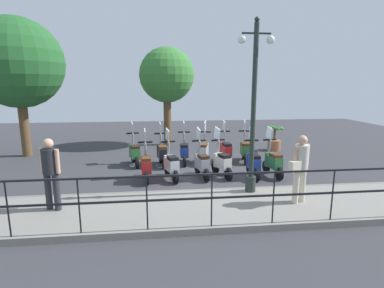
% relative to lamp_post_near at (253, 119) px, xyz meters
% --- Properties ---
extents(ground_plane, '(28.00, 28.00, 0.00)m').
position_rel_lamp_post_near_xyz_m(ground_plane, '(2.40, 0.72, -2.03)').
color(ground_plane, '#38383D').
extents(promenade_walkway, '(2.20, 20.00, 0.15)m').
position_rel_lamp_post_near_xyz_m(promenade_walkway, '(-0.75, 0.72, -1.96)').
color(promenade_walkway, gray).
rests_on(promenade_walkway, ground_plane).
extents(fence_railing, '(0.04, 16.03, 1.07)m').
position_rel_lamp_post_near_xyz_m(fence_railing, '(-1.80, 0.72, -1.14)').
color(fence_railing, black).
rests_on(fence_railing, promenade_walkway).
extents(lamp_post_near, '(0.26, 0.90, 4.25)m').
position_rel_lamp_post_near_xyz_m(lamp_post_near, '(0.00, 0.00, 0.00)').
color(lamp_post_near, '#232D28').
rests_on(lamp_post_near, promenade_walkway).
extents(pedestrian_with_bag, '(0.49, 0.60, 1.59)m').
position_rel_lamp_post_near_xyz_m(pedestrian_with_bag, '(-0.86, -0.87, -0.95)').
color(pedestrian_with_bag, beige).
rests_on(pedestrian_with_bag, promenade_walkway).
extents(pedestrian_distant, '(0.42, 0.46, 1.59)m').
position_rel_lamp_post_near_xyz_m(pedestrian_distant, '(-0.63, 4.66, -0.95)').
color(pedestrian_distant, '#28282D').
rests_on(pedestrian_distant, promenade_walkway).
extents(tree_large, '(3.44, 3.44, 5.37)m').
position_rel_lamp_post_near_xyz_m(tree_large, '(5.37, 7.64, 1.61)').
color(tree_large, brown).
rests_on(tree_large, ground_plane).
extents(tree_distant, '(2.54, 2.54, 4.54)m').
position_rel_lamp_post_near_xyz_m(tree_distant, '(7.05, 1.89, 1.21)').
color(tree_distant, brown).
rests_on(tree_distant, ground_plane).
extents(potted_palm, '(1.06, 0.66, 1.05)m').
position_rel_lamp_post_near_xyz_m(potted_palm, '(5.26, -2.71, -1.59)').
color(potted_palm, '#9E5B3D').
rests_on(potted_palm, ground_plane).
extents(scooter_near_0, '(1.23, 0.45, 1.54)m').
position_rel_lamp_post_near_xyz_m(scooter_near_0, '(1.61, -1.23, -1.55)').
color(scooter_near_0, black).
rests_on(scooter_near_0, ground_plane).
extents(scooter_near_1, '(1.23, 0.44, 1.54)m').
position_rel_lamp_post_near_xyz_m(scooter_near_1, '(1.56, -0.57, -1.55)').
color(scooter_near_1, black).
rests_on(scooter_near_1, ground_plane).
extents(scooter_near_2, '(1.20, 0.55, 1.54)m').
position_rel_lamp_post_near_xyz_m(scooter_near_2, '(1.74, 0.38, -1.55)').
color(scooter_near_2, black).
rests_on(scooter_near_2, ground_plane).
extents(scooter_near_3, '(1.22, 0.48, 1.54)m').
position_rel_lamp_post_near_xyz_m(scooter_near_3, '(1.70, 1.02, -1.55)').
color(scooter_near_3, black).
rests_on(scooter_near_3, ground_plane).
extents(scooter_near_4, '(1.21, 0.53, 1.54)m').
position_rel_lamp_post_near_xyz_m(scooter_near_4, '(1.63, 1.97, -1.55)').
color(scooter_near_4, black).
rests_on(scooter_near_4, ground_plane).
extents(scooter_near_5, '(1.23, 0.44, 1.54)m').
position_rel_lamp_post_near_xyz_m(scooter_near_5, '(1.62, 2.72, -1.55)').
color(scooter_near_5, black).
rests_on(scooter_near_5, ground_plane).
extents(scooter_far_0, '(1.22, 0.48, 1.54)m').
position_rel_lamp_post_near_xyz_m(scooter_far_0, '(3.44, -0.85, -1.55)').
color(scooter_far_0, black).
rests_on(scooter_far_0, ground_plane).
extents(scooter_far_1, '(1.23, 0.44, 1.54)m').
position_rel_lamp_post_near_xyz_m(scooter_far_1, '(3.45, -0.13, -1.55)').
color(scooter_far_1, black).
rests_on(scooter_far_1, ground_plane).
extents(scooter_far_2, '(1.20, 0.53, 1.54)m').
position_rel_lamp_post_near_xyz_m(scooter_far_2, '(3.41, 0.70, -1.55)').
color(scooter_far_2, black).
rests_on(scooter_far_2, ground_plane).
extents(scooter_far_3, '(1.23, 0.44, 1.54)m').
position_rel_lamp_post_near_xyz_m(scooter_far_3, '(3.44, 1.41, -1.55)').
color(scooter_far_3, black).
rests_on(scooter_far_3, ground_plane).
extents(scooter_far_4, '(1.23, 0.45, 1.54)m').
position_rel_lamp_post_near_xyz_m(scooter_far_4, '(3.22, 2.22, -1.55)').
color(scooter_far_4, black).
rests_on(scooter_far_4, ground_plane).
extents(scooter_far_5, '(1.21, 0.52, 1.54)m').
position_rel_lamp_post_near_xyz_m(scooter_far_5, '(3.40, 3.19, -1.55)').
color(scooter_far_5, black).
rests_on(scooter_far_5, ground_plane).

